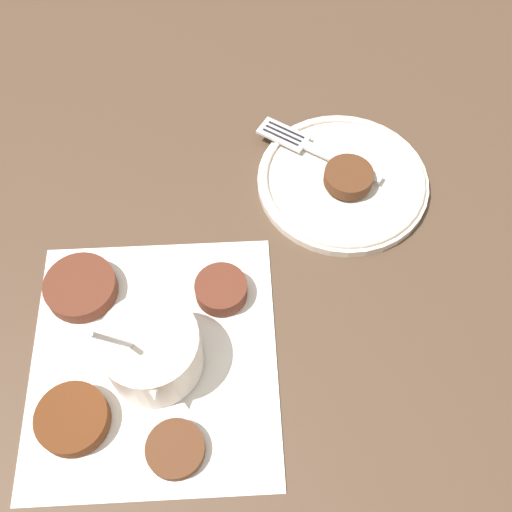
{
  "coord_description": "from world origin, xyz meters",
  "views": [
    {
      "loc": [
        0.23,
        0.09,
        0.59
      ],
      "look_at": [
        -0.1,
        0.15,
        0.02
      ],
      "focal_mm": 42.0,
      "sensor_mm": 36.0,
      "label": 1
    }
  ],
  "objects_px": {
    "sauce_bowl": "(153,352)",
    "fritter_on_plate": "(348,177)",
    "serving_plate": "(343,180)",
    "fork": "(306,145)"
  },
  "relations": [
    {
      "from": "fritter_on_plate",
      "to": "fork",
      "type": "xyz_separation_m",
      "value": [
        -0.06,
        -0.04,
        -0.01
      ]
    },
    {
      "from": "sauce_bowl",
      "to": "fritter_on_plate",
      "type": "height_order",
      "value": "sauce_bowl"
    },
    {
      "from": "sauce_bowl",
      "to": "fork",
      "type": "distance_m",
      "value": 0.32
    },
    {
      "from": "fork",
      "to": "sauce_bowl",
      "type": "bearing_deg",
      "value": -41.39
    },
    {
      "from": "fritter_on_plate",
      "to": "fork",
      "type": "bearing_deg",
      "value": -149.54
    },
    {
      "from": "serving_plate",
      "to": "fritter_on_plate",
      "type": "distance_m",
      "value": 0.02
    },
    {
      "from": "sauce_bowl",
      "to": "fritter_on_plate",
      "type": "distance_m",
      "value": 0.31
    },
    {
      "from": "serving_plate",
      "to": "sauce_bowl",
      "type": "bearing_deg",
      "value": -52.66
    },
    {
      "from": "fritter_on_plate",
      "to": "fork",
      "type": "distance_m",
      "value": 0.07
    },
    {
      "from": "serving_plate",
      "to": "fritter_on_plate",
      "type": "height_order",
      "value": "fritter_on_plate"
    }
  ]
}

